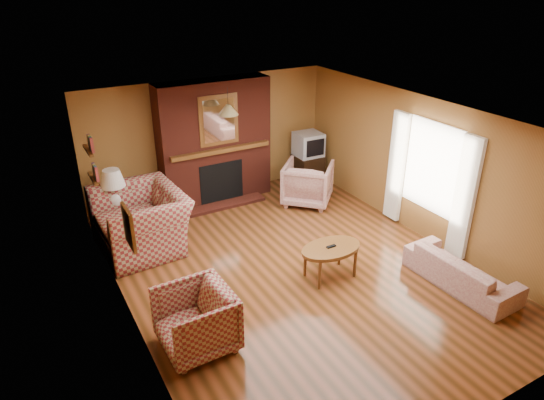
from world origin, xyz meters
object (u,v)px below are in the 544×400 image
plaid_armchair (196,320)px  plaid_loveseat (141,221)px  coffee_table (331,250)px  floral_sofa (461,271)px  fireplace (215,143)px  crt_tv (308,144)px  floral_armchair (308,183)px  side_table (118,221)px  table_lamp (113,187)px  tv_stand (307,169)px

plaid_armchair → plaid_loveseat: bearing=176.6°
plaid_loveseat → coffee_table: 3.15m
plaid_armchair → floral_sofa: plaid_armchair is taller
plaid_armchair → coffee_table: 2.35m
fireplace → crt_tv: 2.08m
floral_armchair → side_table: bearing=36.5°
coffee_table → plaid_armchair: bearing=-169.1°
floral_armchair → plaid_armchair: bearing=83.7°
fireplace → table_lamp: bearing=-165.7°
side_table → crt_tv: size_ratio=0.95×
plaid_loveseat → floral_armchair: bearing=88.6°
floral_sofa → coffee_table: 1.92m
tv_stand → floral_sofa: bearing=-95.8°
coffee_table → table_lamp: size_ratio=1.38×
plaid_armchair → fireplace: bearing=151.8°
floral_armchair → tv_stand: size_ratio=1.47×
side_table → fireplace: bearing=14.3°
table_lamp → crt_tv: table_lamp is taller
table_lamp → floral_armchair: bearing=-8.1°
table_lamp → floral_sofa: bearing=-44.9°
plaid_loveseat → table_lamp: (-0.25, 0.61, 0.43)m
plaid_armchair → crt_tv: size_ratio=1.56×
coffee_table → side_table: side_table is taller
plaid_armchair → table_lamp: bearing=-178.6°
floral_sofa → coffee_table: (-1.54, 1.13, 0.20)m
fireplace → coffee_table: 3.48m
floral_sofa → crt_tv: size_ratio=3.01×
floral_armchair → coffee_table: bearing=109.0°
table_lamp → crt_tv: bearing=4.7°
coffee_table → tv_stand: bearing=62.2°
coffee_table → side_table: size_ratio=1.81×
floral_sofa → floral_armchair: bearing=4.9°
plaid_loveseat → floral_armchair: 3.34m
crt_tv → fireplace: bearing=174.7°
plaid_armchair → side_table: 3.30m
fireplace → floral_armchair: (1.49, -1.05, -0.76)m
table_lamp → fireplace: bearing=14.3°
tv_stand → plaid_armchair: bearing=-141.4°
floral_sofa → coffee_table: size_ratio=1.75×
side_table → table_lamp: table_lamp is taller
plaid_loveseat → floral_sofa: (3.75, -3.37, -0.25)m
floral_armchair → crt_tv: crt_tv is taller
plaid_loveseat → side_table: 0.70m
coffee_table → floral_armchair: bearing=64.3°
tv_stand → crt_tv: 0.56m
coffee_table → crt_tv: (1.69, 3.20, 0.42)m
floral_armchair → fireplace: bearing=9.5°
floral_sofa → floral_armchair: 3.50m
coffee_table → crt_tv: bearing=62.2°
fireplace → floral_sofa: size_ratio=1.42×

